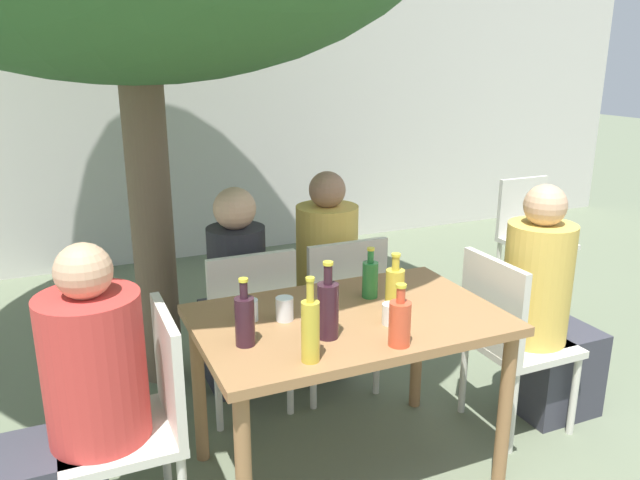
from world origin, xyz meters
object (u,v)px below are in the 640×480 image
Objects in this scene: patio_chair_0 at (142,413)px; patio_chair_2 at (247,322)px; patio_chair_3 at (338,306)px; soda_bottle_3 at (400,322)px; patio_chair_1 at (508,333)px; drinking_glass_1 at (250,310)px; green_bottle_5 at (370,278)px; oil_cruet_0 at (395,288)px; dining_table_front at (348,336)px; drinking_glass_0 at (285,309)px; wine_bottle_4 at (245,319)px; drinking_glass_2 at (391,314)px; person_seated_1 at (546,318)px; person_seated_3 at (321,286)px; patio_chair_4 at (530,231)px; person_seated_0 at (76,420)px; wine_bottle_1 at (328,309)px; oil_cruet_2 at (310,329)px; person_seated_2 at (234,304)px.

patio_chair_0 and patio_chair_2 have the same top height.
soda_bottle_3 is (-0.20, -0.97, 0.34)m from patio_chair_3.
patio_chair_1 reaches higher than drinking_glass_1.
oil_cruet_0 is at bearing -78.14° from green_bottle_5.
drinking_glass_1 reaches higher than dining_table_front.
drinking_glass_0 is 0.14m from drinking_glass_1.
soda_bottle_3 is 0.63m from drinking_glass_1.
drinking_glass_2 is at bearing -5.15° from wine_bottle_4.
patio_chair_3 is at bearing 38.63° from drinking_glass_1.
wine_bottle_4 is at bearing 93.25° from person_seated_1.
wine_bottle_4 reaches higher than green_bottle_5.
person_seated_3 reaches higher than oil_cruet_0.
oil_cruet_0 is 2.89× the size of drinking_glass_2.
patio_chair_3 is 3.40× the size of wine_bottle_4.
oil_cruet_0 reaches higher than patio_chair_2.
patio_chair_3 is 2.13m from patio_chair_4.
person_seated_0 reaches higher than wine_bottle_1.
wine_bottle_4 is at bearing -151.25° from patio_chair_4.
patio_chair_0 is at bearing 90.00° from person_seated_1.
oil_cruet_2 is at bearing -51.31° from wine_bottle_4.
person_seated_1 is at bearing 90.00° from person_seated_0.
person_seated_2 is at bearing 120.81° from green_bottle_5.
person_seated_2 is 1.06m from oil_cruet_0.
person_seated_0 is at bearing 164.27° from soda_bottle_3.
person_seated_3 reaches higher than wine_bottle_1.
wine_bottle_1 is (0.09, -1.04, 0.36)m from person_seated_2.
dining_table_front is 1.41× the size of patio_chair_0.
soda_bottle_3 is at bearing 74.27° from person_seated_0.
dining_table_front is 14.77× the size of drinking_glass_2.
green_bottle_5 is at bearing 74.96° from soda_bottle_3.
person_seated_1 reaches higher than drinking_glass_0.
person_seated_0 is at bearing 179.50° from oil_cruet_0.
patio_chair_2 is 0.56m from person_seated_3.
patio_chair_2 is at bearing 87.08° from oil_cruet_2.
soda_bottle_3 is at bearing -105.04° from green_bottle_5.
patio_chair_1 is at bearing 8.56° from wine_bottle_1.
patio_chair_3 is 2.93× the size of wine_bottle_1.
drinking_glass_0 is at bearing 86.67° from patio_chair_1.
patio_chair_0 is 1.00× the size of patio_chair_2.
drinking_glass_0 is at bearing 83.65° from oil_cruet_2.
patio_chair_1 is 1.00× the size of patio_chair_3.
patio_chair_4 is (1.38, 1.41, 0.00)m from patio_chair_1.
drinking_glass_0 is (-2.51, -1.34, 0.30)m from patio_chair_4.
person_seated_0 is 4.82× the size of oil_cruet_0.
soda_bottle_3 is (0.31, -0.97, 0.34)m from patio_chair_2.
patio_chair_1 is 0.89m from patio_chair_3.
oil_cruet_0 is 0.35m from soda_bottle_3.
soda_bottle_3 is at bearing 80.41° from person_seated_3.
patio_chair_0 is 0.68m from drinking_glass_0.
patio_chair_0 is 1.14m from oil_cruet_0.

